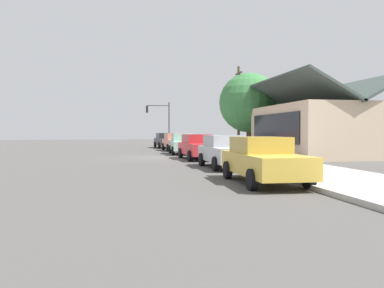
% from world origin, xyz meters
% --- Properties ---
extents(ground_plane, '(120.00, 120.00, 0.00)m').
position_xyz_m(ground_plane, '(0.00, 0.00, 0.00)').
color(ground_plane, '#4C4947').
extents(sidewalk_curb, '(60.00, 4.20, 0.16)m').
position_xyz_m(sidewalk_curb, '(0.00, 5.60, 0.08)').
color(sidewalk_curb, '#B2AFA8').
rests_on(sidewalk_curb, ground).
extents(car_charcoal, '(4.95, 2.23, 1.59)m').
position_xyz_m(car_charcoal, '(-15.39, 2.62, 0.82)').
color(car_charcoal, '#2D3035').
rests_on(car_charcoal, ground).
extents(car_coral, '(4.54, 2.12, 1.59)m').
position_xyz_m(car_coral, '(-9.42, 2.81, 0.81)').
color(car_coral, '#EA8C75').
rests_on(car_coral, ground).
extents(car_seafoam, '(4.60, 2.21, 1.59)m').
position_xyz_m(car_seafoam, '(-3.75, 2.69, 0.81)').
color(car_seafoam, '#9ED1BC').
rests_on(car_seafoam, ground).
extents(car_cherry, '(4.92, 2.06, 1.59)m').
position_xyz_m(car_cherry, '(2.07, 2.70, 0.82)').
color(car_cherry, red).
rests_on(car_cherry, ground).
extents(car_silver, '(4.63, 2.05, 1.59)m').
position_xyz_m(car_silver, '(8.08, 2.90, 0.81)').
color(car_silver, silver).
rests_on(car_silver, ground).
extents(car_mustard, '(4.86, 2.11, 1.59)m').
position_xyz_m(car_mustard, '(13.84, 2.69, 0.82)').
color(car_mustard, gold).
rests_on(car_mustard, ground).
extents(storefront_building, '(10.77, 7.22, 5.59)m').
position_xyz_m(storefront_building, '(0.36, 11.98, 1.96)').
color(storefront_building, '#CCB293').
rests_on(storefront_building, ground).
extents(shade_tree, '(5.23, 5.23, 6.91)m').
position_xyz_m(shade_tree, '(-6.84, 9.05, 4.29)').
color(shade_tree, brown).
rests_on(shade_tree, ground).
extents(traffic_light_main, '(0.37, 2.79, 5.20)m').
position_xyz_m(traffic_light_main, '(-20.16, 2.54, 3.49)').
color(traffic_light_main, '#383833').
rests_on(traffic_light_main, ground).
extents(utility_pole_wooden, '(1.80, 0.24, 7.50)m').
position_xyz_m(utility_pole_wooden, '(-7.15, 8.20, 3.93)').
color(utility_pole_wooden, brown).
rests_on(utility_pole_wooden, ground).
extents(fire_hydrant_red, '(0.22, 0.22, 0.71)m').
position_xyz_m(fire_hydrant_red, '(11.89, 4.20, 0.50)').
color(fire_hydrant_red, red).
rests_on(fire_hydrant_red, sidewalk_curb).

